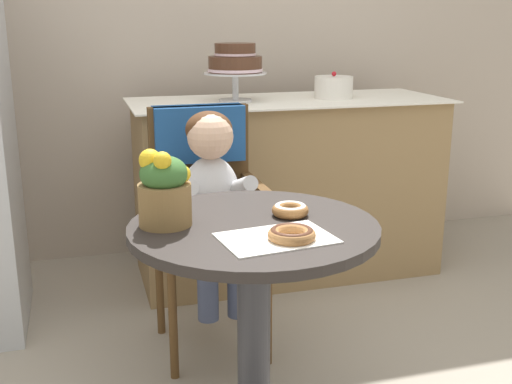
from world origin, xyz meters
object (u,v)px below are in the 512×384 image
donut_mid (292,234)px  seated_child (212,189)px  tiered_cake_stand (235,63)px  cafe_table (254,292)px  donut_front (290,209)px  flower_vase (164,188)px  round_layer_cake (334,87)px  wicker_chair (204,189)px

donut_mid → seated_child: bearing=94.7°
tiered_cake_stand → cafe_table: bearing=-102.1°
donut_front → flower_vase: bearing=177.4°
seated_child → donut_mid: seated_child is taller
cafe_table → seated_child: 0.58m
tiered_cake_stand → donut_front: bearing=-97.0°
cafe_table → tiered_cake_stand: (0.28, 1.30, 0.57)m
donut_mid → round_layer_cake: 1.64m
donut_front → wicker_chair: bearing=100.8°
donut_front → round_layer_cake: bearing=62.2°
flower_vase → round_layer_cake: (1.02, 1.23, 0.13)m
seated_child → donut_front: bearing=-76.1°
donut_front → round_layer_cake: round_layer_cake is taller
seated_child → flower_vase: (-0.24, -0.49, 0.15)m
flower_vase → round_layer_cake: round_layer_cake is taller
round_layer_cake → donut_mid: bearing=-116.5°
wicker_chair → tiered_cake_stand: (0.28, 0.59, 0.44)m
flower_vase → wicker_chair: bearing=69.6°
tiered_cake_stand → seated_child: bearing=-110.6°
seated_child → tiered_cake_stand: bearing=69.4°
cafe_table → donut_mid: size_ratio=5.64×
cafe_table → donut_mid: 0.29m
donut_front → seated_child: bearing=103.9°
tiered_cake_stand → wicker_chair: bearing=-115.4°
donut_mid → wicker_chair: bearing=93.9°
wicker_chair → donut_mid: size_ratio=7.47×
cafe_table → tiered_cake_stand: bearing=77.9°
donut_front → donut_mid: (-0.07, -0.21, -0.00)m
wicker_chair → seated_child: (-0.00, -0.16, 0.04)m
flower_vase → tiered_cake_stand: bearing=67.2°
wicker_chair → donut_front: wicker_chair is taller
donut_front → tiered_cake_stand: size_ratio=0.36×
wicker_chair → flower_vase: size_ratio=4.32×
cafe_table → round_layer_cake: size_ratio=3.78×
wicker_chair → donut_front: (0.13, -0.67, 0.10)m
wicker_chair → flower_vase: (-0.24, -0.65, 0.19)m
flower_vase → round_layer_cake: 1.61m
flower_vase → round_layer_cake: size_ratio=1.16×
wicker_chair → donut_front: size_ratio=8.71×
wicker_chair → flower_vase: 0.72m
seated_child → donut_mid: bearing=-85.3°
tiered_cake_stand → donut_mid: bearing=-98.6°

